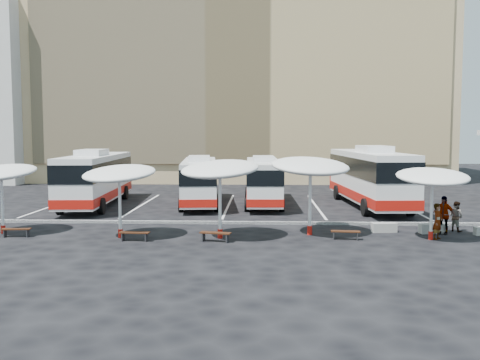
{
  "coord_description": "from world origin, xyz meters",
  "views": [
    {
      "loc": [
        2.25,
        -28.36,
        4.95
      ],
      "look_at": [
        1.0,
        3.0,
        2.2
      ],
      "focal_mm": 40.0,
      "sensor_mm": 36.0,
      "label": 1
    }
  ],
  "objects_px": {
    "bus_3": "(369,175)",
    "wood_bench_1": "(135,234)",
    "sunshade_4": "(432,177)",
    "passenger_1": "(456,216)",
    "bus_2": "(263,179)",
    "sunshade_2": "(220,169)",
    "sunshade_3": "(310,166)",
    "sunshade_1": "(119,174)",
    "bus_1": "(200,179)",
    "sunshade_0": "(1,173)",
    "wood_bench_2": "(215,234)",
    "passenger_2": "(443,215)",
    "conc_bench_0": "(384,228)",
    "passenger_0": "(438,221)",
    "bus_0": "(96,177)",
    "wood_bench_0": "(16,230)",
    "conc_bench_1": "(432,229)",
    "wood_bench_3": "(345,233)"
  },
  "relations": [
    {
      "from": "bus_0",
      "to": "wood_bench_1",
      "type": "xyz_separation_m",
      "value": [
        5.48,
        -12.0,
        -1.66
      ]
    },
    {
      "from": "bus_1",
      "to": "wood_bench_1",
      "type": "distance_m",
      "value": 13.03
    },
    {
      "from": "bus_3",
      "to": "conc_bench_0",
      "type": "relative_size",
      "value": 10.73
    },
    {
      "from": "bus_1",
      "to": "bus_3",
      "type": "height_order",
      "value": "bus_3"
    },
    {
      "from": "sunshade_3",
      "to": "wood_bench_1",
      "type": "bearing_deg",
      "value": -167.25
    },
    {
      "from": "sunshade_1",
      "to": "wood_bench_2",
      "type": "distance_m",
      "value": 5.41
    },
    {
      "from": "bus_2",
      "to": "passenger_1",
      "type": "xyz_separation_m",
      "value": [
        9.74,
        -10.04,
        -0.98
      ]
    },
    {
      "from": "bus_0",
      "to": "sunshade_3",
      "type": "bearing_deg",
      "value": -40.19
    },
    {
      "from": "sunshade_2",
      "to": "passenger_2",
      "type": "height_order",
      "value": "sunshade_2"
    },
    {
      "from": "wood_bench_2",
      "to": "conc_bench_1",
      "type": "distance_m",
      "value": 10.87
    },
    {
      "from": "sunshade_4",
      "to": "passenger_0",
      "type": "distance_m",
      "value": 2.12
    },
    {
      "from": "passenger_0",
      "to": "wood_bench_0",
      "type": "bearing_deg",
      "value": 132.53
    },
    {
      "from": "sunshade_2",
      "to": "wood_bench_0",
      "type": "distance_m",
      "value": 10.21
    },
    {
      "from": "bus_2",
      "to": "sunshade_2",
      "type": "distance_m",
      "value": 12.54
    },
    {
      "from": "sunshade_1",
      "to": "passenger_1",
      "type": "xyz_separation_m",
      "value": [
        16.56,
        2.25,
        -2.28
      ]
    },
    {
      "from": "bus_1",
      "to": "sunshade_0",
      "type": "relative_size",
      "value": 2.58
    },
    {
      "from": "sunshade_3",
      "to": "sunshade_4",
      "type": "xyz_separation_m",
      "value": [
        5.54,
        -0.96,
        -0.42
      ]
    },
    {
      "from": "sunshade_0",
      "to": "sunshade_4",
      "type": "relative_size",
      "value": 1.23
    },
    {
      "from": "conc_bench_0",
      "to": "wood_bench_0",
      "type": "bearing_deg",
      "value": -173.69
    },
    {
      "from": "sunshade_0",
      "to": "sunshade_1",
      "type": "xyz_separation_m",
      "value": [
        6.1,
        -0.83,
        0.04
      ]
    },
    {
      "from": "bus_0",
      "to": "conc_bench_0",
      "type": "relative_size",
      "value": 10.05
    },
    {
      "from": "sunshade_4",
      "to": "wood_bench_0",
      "type": "distance_m",
      "value": 19.8
    },
    {
      "from": "sunshade_4",
      "to": "wood_bench_2",
      "type": "relative_size",
      "value": 2.33
    },
    {
      "from": "bus_1",
      "to": "bus_2",
      "type": "distance_m",
      "value": 4.42
    },
    {
      "from": "sunshade_0",
      "to": "wood_bench_1",
      "type": "xyz_separation_m",
      "value": [
        6.97,
        -1.65,
        -2.68
      ]
    },
    {
      "from": "bus_1",
      "to": "sunshade_2",
      "type": "height_order",
      "value": "sunshade_2"
    },
    {
      "from": "bus_3",
      "to": "sunshade_0",
      "type": "relative_size",
      "value": 3.11
    },
    {
      "from": "sunshade_0",
      "to": "conc_bench_0",
      "type": "relative_size",
      "value": 3.45
    },
    {
      "from": "conc_bench_0",
      "to": "wood_bench_1",
      "type": "bearing_deg",
      "value": -167.21
    },
    {
      "from": "passenger_0",
      "to": "bus_0",
      "type": "bearing_deg",
      "value": 102.45
    },
    {
      "from": "bus_3",
      "to": "wood_bench_1",
      "type": "bearing_deg",
      "value": -140.72
    },
    {
      "from": "bus_1",
      "to": "passenger_2",
      "type": "xyz_separation_m",
      "value": [
        13.24,
        -10.57,
        -0.8
      ]
    },
    {
      "from": "bus_0",
      "to": "wood_bench_3",
      "type": "bearing_deg",
      "value": -40.09
    },
    {
      "from": "bus_0",
      "to": "wood_bench_0",
      "type": "xyz_separation_m",
      "value": [
        -0.41,
        -11.25,
        -1.67
      ]
    },
    {
      "from": "sunshade_3",
      "to": "conc_bench_1",
      "type": "relative_size",
      "value": 3.74
    },
    {
      "from": "bus_3",
      "to": "passenger_2",
      "type": "xyz_separation_m",
      "value": [
        1.65,
        -10.03,
        -1.17
      ]
    },
    {
      "from": "sunshade_0",
      "to": "wood_bench_2",
      "type": "xyz_separation_m",
      "value": [
        10.71,
        -1.66,
        -2.67
      ]
    },
    {
      "from": "bus_1",
      "to": "sunshade_4",
      "type": "distance_m",
      "value": 17.13
    },
    {
      "from": "sunshade_1",
      "to": "wood_bench_0",
      "type": "xyz_separation_m",
      "value": [
        -5.01,
        -0.08,
        -2.73
      ]
    },
    {
      "from": "sunshade_4",
      "to": "passenger_1",
      "type": "relative_size",
      "value": 2.26
    },
    {
      "from": "sunshade_4",
      "to": "wood_bench_0",
      "type": "bearing_deg",
      "value": -179.56
    },
    {
      "from": "bus_3",
      "to": "wood_bench_1",
      "type": "height_order",
      "value": "bus_3"
    },
    {
      "from": "bus_1",
      "to": "conc_bench_0",
      "type": "relative_size",
      "value": 8.92
    },
    {
      "from": "sunshade_2",
      "to": "sunshade_3",
      "type": "bearing_deg",
      "value": 13.17
    },
    {
      "from": "conc_bench_0",
      "to": "passenger_1",
      "type": "relative_size",
      "value": 0.8
    },
    {
      "from": "sunshade_2",
      "to": "wood_bench_0",
      "type": "height_order",
      "value": "sunshade_2"
    },
    {
      "from": "sunshade_3",
      "to": "wood_bench_3",
      "type": "distance_m",
      "value": 3.59
    },
    {
      "from": "sunshade_1",
      "to": "wood_bench_2",
      "type": "relative_size",
      "value": 2.94
    },
    {
      "from": "bus_2",
      "to": "sunshade_3",
      "type": "distance_m",
      "value": 11.6
    },
    {
      "from": "sunshade_4",
      "to": "wood_bench_1",
      "type": "distance_m",
      "value": 14.01
    }
  ]
}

